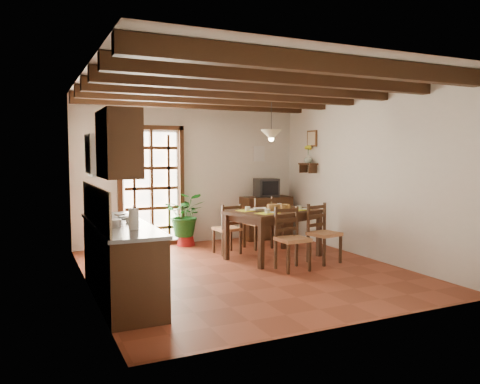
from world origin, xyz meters
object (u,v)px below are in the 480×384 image
dining_table (274,216)px  potted_plant (186,216)px  chair_near_right (324,244)px  crt_tv (266,187)px  kitchen_counter (120,260)px  chair_far_left (227,238)px  sideboard (266,218)px  chair_near_left (292,250)px  pendant_lamp (271,134)px  chair_far_right (259,232)px

dining_table → potted_plant: bearing=105.5°
chair_near_right → crt_tv: size_ratio=2.06×
kitchen_counter → chair_far_left: 2.82m
chair_near_right → sideboard: (0.18, 2.30, 0.14)m
chair_near_left → crt_tv: bearing=68.8°
crt_tv → kitchen_counter: bearing=-137.1°
chair_near_right → pendant_lamp: bearing=116.2°
chair_far_left → pendant_lamp: pendant_lamp is taller
chair_near_right → pendant_lamp: (-0.57, 0.73, 1.78)m
chair_near_right → chair_far_right: chair_far_right is taller
chair_near_right → chair_far_left: bearing=120.4°
chair_near_right → sideboard: chair_near_right is taller
sideboard → potted_plant: potted_plant is taller
crt_tv → pendant_lamp: bearing=-111.6°
chair_far_left → crt_tv: crt_tv is taller
kitchen_counter → potted_plant: potted_plant is taller
kitchen_counter → chair_far_right: bearing=34.6°
chair_near_right → pendant_lamp: pendant_lamp is taller
chair_far_right → crt_tv: bearing=-135.8°
chair_near_right → chair_far_right: bearing=94.4°
crt_tv → chair_far_left: bearing=-138.0°
kitchen_counter → crt_tv: bearing=38.9°
kitchen_counter → chair_far_right: kitchen_counter is taller
chair_near_right → potted_plant: (-1.57, 2.26, 0.27)m
chair_far_left → pendant_lamp: size_ratio=1.05×
dining_table → chair_near_left: (-0.14, -0.84, -0.41)m
kitchen_counter → sideboard: kitchen_counter is taller
chair_near_right → chair_near_left: bearing=-175.7°
sideboard → chair_far_right: bearing=-127.1°
chair_near_left → dining_table: bearing=78.7°
kitchen_counter → potted_plant: 3.29m
chair_far_right → potted_plant: size_ratio=0.44×
sideboard → chair_near_right: bearing=-95.6°
chair_far_right → pendant_lamp: bearing=69.2°
chair_near_right → potted_plant: size_ratio=0.43×
potted_plant → pendant_lamp: pendant_lamp is taller
chair_near_left → chair_near_right: chair_near_left is taller
chair_near_left → crt_tv: (0.89, 2.50, 0.76)m
dining_table → potted_plant: (-1.00, 1.63, -0.14)m
chair_far_left → potted_plant: 1.13m
kitchen_counter → sideboard: 4.49m
sideboard → potted_plant: (-1.75, -0.03, 0.14)m
dining_table → chair_near_left: bearing=-115.8°
chair_near_left → potted_plant: size_ratio=0.43×
crt_tv → potted_plant: (-1.75, -0.03, -0.49)m
dining_table → crt_tv: size_ratio=3.70×
crt_tv → pendant_lamp: (-0.75, -1.56, 1.02)m
chair_near_right → chair_far_left: size_ratio=1.07×
chair_near_left → chair_far_right: bearing=78.6°
chair_near_right → sideboard: bearing=73.8°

